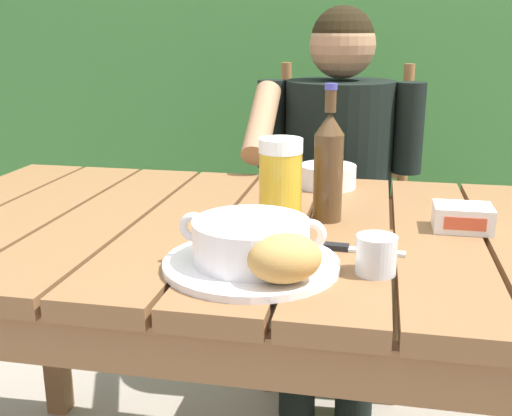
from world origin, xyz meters
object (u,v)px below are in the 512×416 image
at_px(chair_near_diner, 338,225).
at_px(beer_glass, 280,183).
at_px(water_glass_small, 376,255).
at_px(serving_plate, 251,264).
at_px(butter_tub, 462,218).
at_px(soup_bowl, 251,240).
at_px(table_knife, 347,248).
at_px(bread_roll, 285,258).
at_px(person_eating, 335,179).
at_px(diner_bowl, 328,176).
at_px(beer_bottle, 329,165).

distance_m(chair_near_diner, beer_glass, 0.93).
relative_size(beer_glass, water_glass_small, 2.67).
xyz_separation_m(chair_near_diner, water_glass_small, (0.12, -1.07, 0.30)).
bearing_deg(water_glass_small, serving_plate, -176.27).
height_order(serving_plate, butter_tub, butter_tub).
relative_size(soup_bowl, water_glass_small, 3.72).
distance_m(serving_plate, table_knife, 0.18).
xyz_separation_m(bread_roll, beer_glass, (-0.05, 0.30, 0.04)).
distance_m(chair_near_diner, bread_roll, 1.20).
bearing_deg(beer_glass, table_knife, -40.66).
height_order(chair_near_diner, water_glass_small, chair_near_diner).
relative_size(beer_glass, table_knife, 1.04).
bearing_deg(bread_roll, table_knife, 66.29).
bearing_deg(serving_plate, chair_near_diner, 86.05).
distance_m(chair_near_diner, water_glass_small, 1.12).
bearing_deg(serving_plate, bread_roll, -49.40).
bearing_deg(butter_tub, person_eating, 114.53).
bearing_deg(diner_bowl, person_eating, 90.50).
height_order(person_eating, beer_glass, person_eating).
distance_m(soup_bowl, butter_tub, 0.44).
bearing_deg(serving_plate, butter_tub, 37.04).
distance_m(beer_glass, table_knife, 0.20).
height_order(soup_bowl, bread_roll, soup_bowl).
xyz_separation_m(serving_plate, beer_glass, (0.01, 0.23, 0.08)).
height_order(bread_roll, diner_bowl, bread_roll).
xyz_separation_m(serving_plate, beer_bottle, (0.10, 0.28, 0.11)).
distance_m(chair_near_diner, beer_bottle, 0.89).
relative_size(bread_roll, butter_tub, 1.26).
bearing_deg(bread_roll, soup_bowl, 130.60).
xyz_separation_m(beer_bottle, butter_tub, (0.26, -0.01, -0.09)).
xyz_separation_m(chair_near_diner, beer_bottle, (0.02, -0.80, 0.38)).
bearing_deg(soup_bowl, table_knife, 36.55).
xyz_separation_m(serving_plate, water_glass_small, (0.20, 0.01, 0.02)).
distance_m(chair_near_diner, table_knife, 1.01).
distance_m(soup_bowl, beer_glass, 0.23).
bearing_deg(butter_tub, water_glass_small, -121.92).
bearing_deg(beer_glass, beer_bottle, 32.88).
bearing_deg(water_glass_small, chair_near_diner, 96.43).
distance_m(butter_tub, table_knife, 0.26).
relative_size(soup_bowl, butter_tub, 2.21).
bearing_deg(serving_plate, person_eating, 85.36).
bearing_deg(butter_tub, diner_bowl, 134.61).
height_order(beer_bottle, butter_tub, beer_bottle).
height_order(person_eating, water_glass_small, person_eating).
xyz_separation_m(serving_plate, soup_bowl, (0.00, 0.00, 0.04)).
bearing_deg(serving_plate, soup_bowl, 0.00).
distance_m(beer_bottle, water_glass_small, 0.30).
bearing_deg(water_glass_small, butter_tub, 58.08).
relative_size(bread_roll, beer_bottle, 0.50).
bearing_deg(person_eating, beer_bottle, -87.66).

